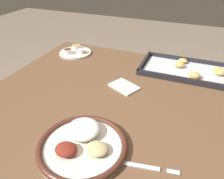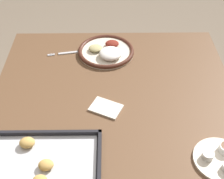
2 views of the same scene
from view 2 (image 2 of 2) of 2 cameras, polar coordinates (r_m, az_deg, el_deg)
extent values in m
cube|color=brown|center=(1.33, 0.48, -1.43)|extent=(1.03, 0.96, 0.03)
cylinder|color=brown|center=(1.95, 13.98, -0.17)|extent=(0.06, 0.06, 0.70)
cylinder|color=brown|center=(1.94, -13.70, -0.39)|extent=(0.06, 0.06, 0.70)
cylinder|color=beige|center=(1.54, -1.10, 6.90)|extent=(0.27, 0.27, 0.01)
torus|color=#472319|center=(1.54, -1.10, 7.08)|extent=(0.28, 0.28, 0.02)
ellipsoid|color=white|center=(1.49, -0.29, 6.62)|extent=(0.11, 0.11, 0.04)
ellipsoid|color=maroon|center=(1.57, 0.01, 8.38)|extent=(0.07, 0.06, 0.03)
ellipsoid|color=tan|center=(1.54, -3.03, 7.52)|extent=(0.07, 0.06, 0.02)
cube|color=silver|center=(1.56, -7.29, 6.75)|extent=(0.14, 0.04, 0.00)
cylinder|color=silver|center=(1.56, -11.08, 6.38)|extent=(0.04, 0.01, 0.00)
cylinder|color=silver|center=(1.56, -11.08, 6.30)|extent=(0.04, 0.01, 0.00)
cylinder|color=silver|center=(1.56, -11.07, 6.23)|extent=(0.04, 0.01, 0.00)
cylinder|color=silver|center=(1.55, -11.06, 6.15)|extent=(0.04, 0.01, 0.00)
cylinder|color=beige|center=(1.16, 19.12, -12.01)|extent=(0.18, 0.18, 0.01)
cylinder|color=silver|center=(1.13, 17.11, -11.41)|extent=(0.04, 0.04, 0.02)
cylinder|color=#51992D|center=(1.13, 17.21, -11.13)|extent=(0.03, 0.03, 0.01)
cube|color=black|center=(1.12, -13.48, -12.79)|extent=(0.44, 0.24, 0.01)
cube|color=silver|center=(1.12, -13.51, -12.68)|extent=(0.40, 0.22, 0.00)
cube|color=black|center=(1.18, -12.68, -7.80)|extent=(0.44, 0.01, 0.02)
cube|color=black|center=(1.08, -2.30, -12.61)|extent=(0.01, 0.24, 0.02)
ellipsoid|color=tan|center=(1.16, -15.26, -9.34)|extent=(0.06, 0.05, 0.03)
ellipsoid|color=tan|center=(1.09, -11.98, -13.34)|extent=(0.05, 0.04, 0.03)
cube|color=silver|center=(1.26, -1.12, -3.37)|extent=(0.15, 0.13, 0.01)
camera|label=1|loc=(1.72, -11.09, 28.50)|focal=35.00mm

